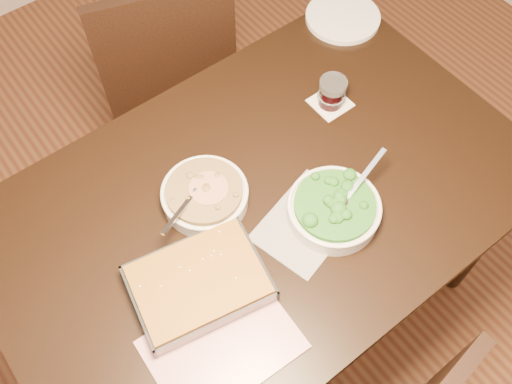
% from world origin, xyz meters
% --- Properties ---
extents(ground, '(4.00, 4.00, 0.00)m').
position_xyz_m(ground, '(0.00, 0.00, 0.00)').
color(ground, '#4B2415').
rests_on(ground, ground).
extents(table, '(1.40, 0.90, 0.75)m').
position_xyz_m(table, '(0.00, 0.00, 0.65)').
color(table, black).
rests_on(table, ground).
extents(magazine_a, '(0.33, 0.25, 0.01)m').
position_xyz_m(magazine_a, '(-0.31, -0.25, 0.75)').
color(magazine_a, '#A72F4B').
rests_on(magazine_a, table).
extents(magazine_b, '(0.29, 0.24, 0.00)m').
position_xyz_m(magazine_b, '(0.04, -0.13, 0.75)').
color(magazine_b, '#282930').
rests_on(magazine_b, table).
extents(coaster, '(0.10, 0.10, 0.00)m').
position_xyz_m(coaster, '(0.34, 0.13, 0.75)').
color(coaster, white).
rests_on(coaster, table).
extents(stew_bowl, '(0.23, 0.22, 0.09)m').
position_xyz_m(stew_bowl, '(-0.12, 0.08, 0.78)').
color(stew_bowl, silver).
rests_on(stew_bowl, table).
extents(broccoli_bowl, '(0.26, 0.23, 0.09)m').
position_xyz_m(broccoli_bowl, '(0.11, -0.15, 0.78)').
color(broccoli_bowl, silver).
rests_on(broccoli_bowl, table).
extents(baking_dish, '(0.34, 0.28, 0.05)m').
position_xyz_m(baking_dish, '(-0.27, -0.11, 0.78)').
color(baking_dish, silver).
rests_on(baking_dish, table).
extents(wine_tumbler, '(0.08, 0.08, 0.09)m').
position_xyz_m(wine_tumbler, '(0.34, 0.13, 0.80)').
color(wine_tumbler, black).
rests_on(wine_tumbler, coaster).
extents(dinner_plate, '(0.23, 0.23, 0.02)m').
position_xyz_m(dinner_plate, '(0.60, 0.36, 0.76)').
color(dinner_plate, white).
rests_on(dinner_plate, table).
extents(chair_far, '(0.55, 0.55, 0.94)m').
position_xyz_m(chair_far, '(0.14, 0.72, 0.52)').
color(chair_far, black).
rests_on(chair_far, ground).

